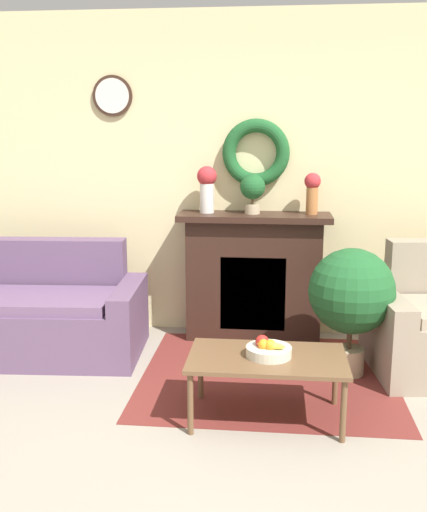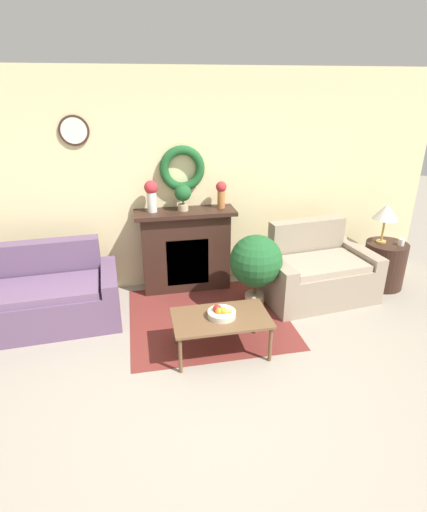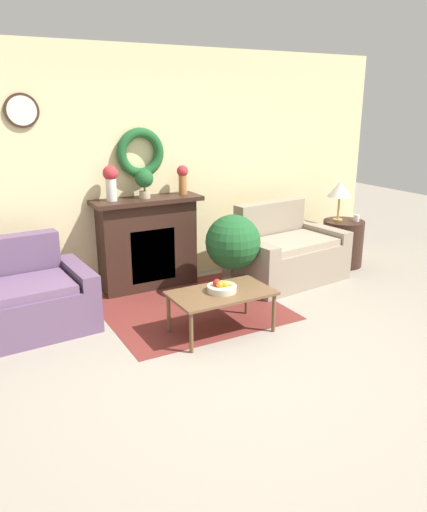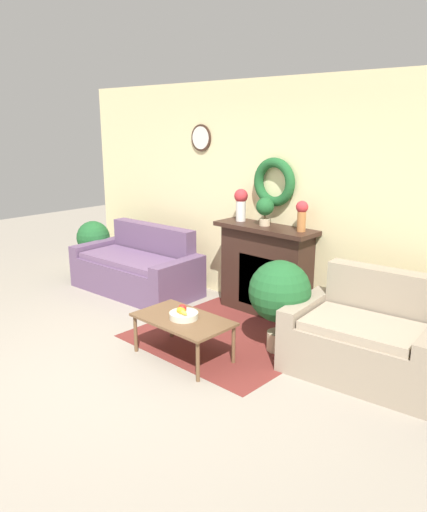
{
  "view_description": "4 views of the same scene",
  "coord_description": "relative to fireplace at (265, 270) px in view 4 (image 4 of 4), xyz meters",
  "views": [
    {
      "loc": [
        0.2,
        -2.58,
        1.75
      ],
      "look_at": [
        -0.23,
        1.54,
        0.87
      ],
      "focal_mm": 42.0,
      "sensor_mm": 36.0,
      "label": 1
    },
    {
      "loc": [
        -0.57,
        -2.42,
        2.48
      ],
      "look_at": [
        0.21,
        1.38,
        0.82
      ],
      "focal_mm": 28.0,
      "sensor_mm": 36.0,
      "label": 2
    },
    {
      "loc": [
        -1.99,
        -2.92,
        2.1
      ],
      "look_at": [
        0.27,
        1.17,
        0.65
      ],
      "focal_mm": 35.0,
      "sensor_mm": 36.0,
      "label": 3
    },
    {
      "loc": [
        3.42,
        -2.2,
        2.23
      ],
      "look_at": [
        0.09,
        1.35,
        0.9
      ],
      "focal_mm": 35.0,
      "sensor_mm": 36.0,
      "label": 4
    }
  ],
  "objects": [
    {
      "name": "potted_plant_on_mantel",
      "position": [
        -0.02,
        -0.01,
        0.73
      ],
      "size": [
        0.21,
        0.21,
        0.32
      ],
      "color": "tan",
      "rests_on": "fireplace"
    },
    {
      "name": "floor_rug",
      "position": [
        0.14,
        -0.82,
        -0.54
      ],
      "size": [
        1.8,
        1.66,
        0.01
      ],
      "color": "maroon",
      "rests_on": "ground_plane"
    },
    {
      "name": "couch_left",
      "position": [
        -1.74,
        -0.52,
        -0.24
      ],
      "size": [
        1.81,
        0.96,
        0.86
      ],
      "rotation": [
        0.0,
        0.0,
        0.06
      ],
      "color": "#604766",
      "rests_on": "ground_plane"
    },
    {
      "name": "ground_plane",
      "position": [
        -0.03,
        -2.3,
        -0.54
      ],
      "size": [
        16.0,
        16.0,
        0.0
      ],
      "primitive_type": "plane",
      "color": "gray"
    },
    {
      "name": "coffee_table",
      "position": [
        0.14,
        -1.47,
        -0.17
      ],
      "size": [
        0.95,
        0.56,
        0.41
      ],
      "color": "brown",
      "rests_on": "ground_plane"
    },
    {
      "name": "vase_on_mantel_left",
      "position": [
        -0.39,
        0.01,
        0.75
      ],
      "size": [
        0.16,
        0.16,
        0.38
      ],
      "color": "silver",
      "rests_on": "fireplace"
    },
    {
      "name": "potted_plant_floor_by_couch",
      "position": [
        -2.84,
        -0.47,
        -0.04
      ],
      "size": [
        0.49,
        0.49,
        0.8
      ],
      "color": "tan",
      "rests_on": "ground_plane"
    },
    {
      "name": "loveseat_right",
      "position": [
        1.57,
        -0.55,
        -0.22
      ],
      "size": [
        1.43,
        1.01,
        0.92
      ],
      "rotation": [
        0.0,
        0.0,
        0.11
      ],
      "color": "gray",
      "rests_on": "ground_plane"
    },
    {
      "name": "wall_back",
      "position": [
        -0.03,
        0.2,
        0.82
      ],
      "size": [
        6.8,
        0.18,
        2.7
      ],
      "color": "beige",
      "rests_on": "ground_plane"
    },
    {
      "name": "fireplace",
      "position": [
        0.0,
        0.0,
        0.0
      ],
      "size": [
        1.25,
        0.41,
        1.07
      ],
      "color": "#331E16",
      "rests_on": "ground_plane"
    },
    {
      "name": "vase_on_mantel_right",
      "position": [
        0.46,
        0.01,
        0.72
      ],
      "size": [
        0.13,
        0.13,
        0.33
      ],
      "color": "#AD6B38",
      "rests_on": "fireplace"
    },
    {
      "name": "fruit_bowl",
      "position": [
        0.14,
        -1.47,
        -0.09
      ],
      "size": [
        0.28,
        0.28,
        0.12
      ],
      "color": "beige",
      "rests_on": "coffee_table"
    },
    {
      "name": "potted_plant_floor_by_loveseat",
      "position": [
        0.72,
        -0.71,
        0.06
      ],
      "size": [
        0.61,
        0.61,
        0.93
      ],
      "color": "tan",
      "rests_on": "ground_plane"
    }
  ]
}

